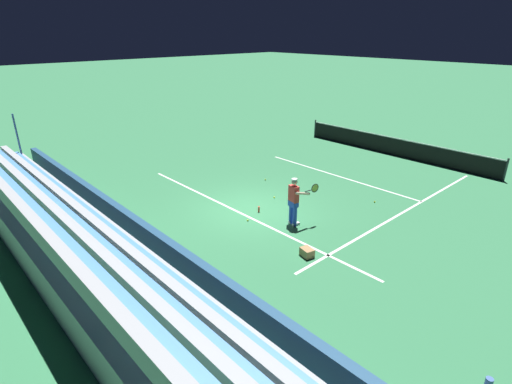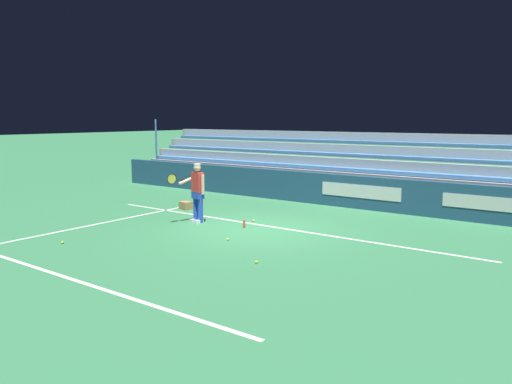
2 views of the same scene
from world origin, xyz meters
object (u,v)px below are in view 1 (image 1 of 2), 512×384
object	(u,v)px
water_bottle	(259,209)
tennis_ball_toward_net	(375,202)
tennis_player	(294,201)
tennis_ball_near_player	(248,220)
tennis_net	(394,146)
tennis_ball_far_left	(265,180)
ball_box_cardboard	(307,252)
tennis_ball_by_box	(274,197)

from	to	relation	value
water_bottle	tennis_ball_toward_net	bearing A→B (deg)	58.16
tennis_player	tennis_ball_near_player	world-z (taller)	tennis_player
water_bottle	tennis_net	world-z (taller)	tennis_net
tennis_ball_far_left	tennis_ball_near_player	bearing A→B (deg)	-52.56
ball_box_cardboard	water_bottle	bearing A→B (deg)	161.76
tennis_player	water_bottle	bearing A→B (deg)	-172.80
tennis_ball_far_left	tennis_player	bearing A→B (deg)	-31.27
ball_box_cardboard	water_bottle	size ratio (longest dim) A/B	1.82
tennis_player	tennis_ball_far_left	xyz separation A→B (m)	(-3.85, 2.34, -0.86)
tennis_ball_toward_net	water_bottle	size ratio (longest dim) A/B	0.30
tennis_player	tennis_ball_by_box	bearing A→B (deg)	150.99
ball_box_cardboard	tennis_net	bearing A→B (deg)	107.83
tennis_ball_toward_net	tennis_player	bearing A→B (deg)	-103.42
tennis_ball_by_box	ball_box_cardboard	bearing A→B (deg)	-32.62
tennis_ball_by_box	water_bottle	size ratio (longest dim) A/B	0.30
tennis_ball_by_box	tennis_ball_far_left	distance (m)	2.09
tennis_player	tennis_ball_near_player	size ratio (longest dim) A/B	25.98
ball_box_cardboard	tennis_ball_by_box	distance (m)	4.56
ball_box_cardboard	tennis_ball_by_box	bearing A→B (deg)	147.38
tennis_ball_near_player	tennis_net	world-z (taller)	tennis_net
tennis_ball_by_box	tennis_ball_toward_net	bearing A→B (deg)	40.83
tennis_net	tennis_ball_far_left	bearing A→B (deg)	-103.39
ball_box_cardboard	tennis_ball_far_left	bearing A→B (deg)	146.98
tennis_player	tennis_ball_far_left	world-z (taller)	tennis_player
tennis_ball_toward_net	water_bottle	distance (m)	4.69
ball_box_cardboard	tennis_net	xyz separation A→B (m)	(-3.70, 11.51, 0.36)
tennis_ball_near_player	ball_box_cardboard	bearing A→B (deg)	-5.05
tennis_player	water_bottle	distance (m)	1.77
ball_box_cardboard	tennis_ball_by_box	world-z (taller)	ball_box_cardboard
tennis_player	tennis_ball_by_box	size ratio (longest dim) A/B	25.98
tennis_ball_by_box	tennis_ball_near_player	size ratio (longest dim) A/B	1.00
tennis_ball_by_box	tennis_ball_far_left	size ratio (longest dim) A/B	1.00
tennis_ball_by_box	tennis_net	distance (m)	9.06
tennis_ball_by_box	water_bottle	world-z (taller)	water_bottle
tennis_ball_by_box	tennis_ball_near_player	xyz separation A→B (m)	(0.84, -2.19, 0.00)
tennis_ball_far_left	tennis_ball_toward_net	xyz separation A→B (m)	(4.76, 1.45, 0.00)
tennis_ball_near_player	tennis_net	bearing A→B (deg)	93.54
ball_box_cardboard	tennis_ball_near_player	distance (m)	3.02
tennis_ball_far_left	ball_box_cardboard	bearing A→B (deg)	-33.02
tennis_player	tennis_ball_near_player	xyz separation A→B (m)	(-1.28, -1.02, -0.86)
tennis_ball_by_box	water_bottle	distance (m)	1.48
tennis_player	tennis_ball_toward_net	xyz separation A→B (m)	(0.90, 3.79, -0.86)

